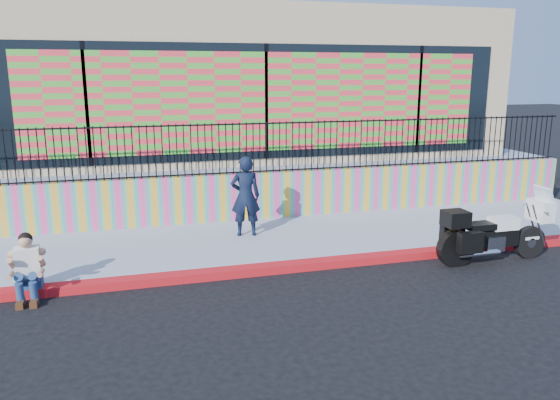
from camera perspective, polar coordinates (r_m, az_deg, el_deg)
name	(u,v)px	position (r m, az deg, el deg)	size (l,w,h in m)	color
ground	(321,267)	(10.33, 4.33, -7.03)	(90.00, 90.00, 0.00)	black
red_curb	(321,264)	(10.30, 4.34, -6.63)	(16.00, 0.30, 0.15)	#B0160C
sidewalk	(295,238)	(11.79, 1.60, -4.03)	(16.00, 3.00, 0.15)	#8C93A8
mural_wall	(276,195)	(13.11, -0.46, 0.57)	(16.00, 0.20, 1.10)	#FF4391
metal_fence	(276,147)	(12.91, -0.47, 5.56)	(15.80, 0.04, 1.20)	black
elevated_platform	(235,164)	(18.01, -4.73, 3.74)	(16.00, 10.00, 1.25)	#8C93A8
storefront_building	(235,83)	(17.56, -4.76, 12.10)	(14.00, 8.06, 4.00)	#CBB787
police_motorcycle	(492,232)	(11.17, 21.32, -3.12)	(2.29, 0.76, 1.43)	black
police_officer	(245,196)	(11.57, -3.63, 0.40)	(0.62, 0.41, 1.71)	black
seated_man	(27,274)	(9.60, -24.89, -7.00)	(0.54, 0.71, 1.06)	navy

